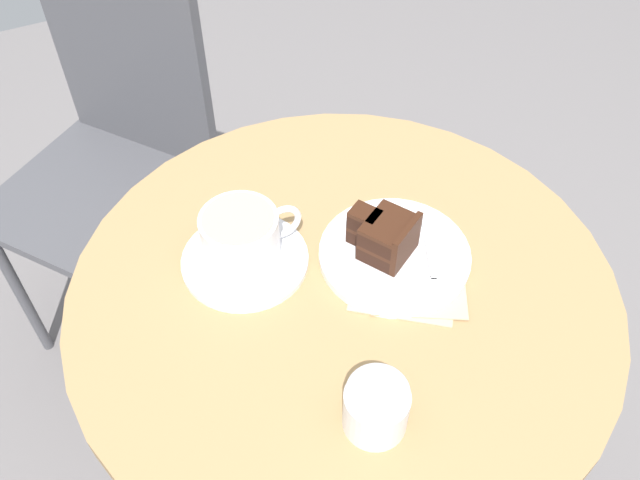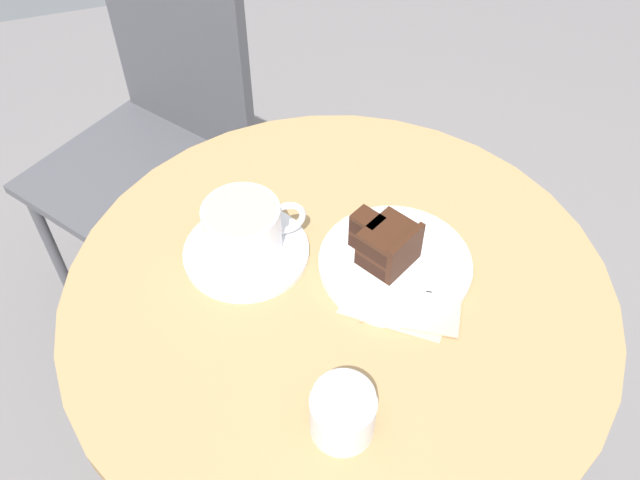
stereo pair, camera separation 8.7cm
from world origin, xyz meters
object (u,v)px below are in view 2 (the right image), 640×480
at_px(cake_plate, 395,263).
at_px(sugar_pot, 343,410).
at_px(fork, 429,282).
at_px(napkin, 407,289).
at_px(saucer, 246,252).
at_px(cake_slice, 386,243).
at_px(teaspoon, 243,281).
at_px(cafe_chair, 158,120).
at_px(coffee_cup, 244,227).

relative_size(cake_plate, sugar_pot, 2.59).
relative_size(fork, napkin, 0.67).
bearing_deg(sugar_pot, saucer, 98.61).
height_order(cake_slice, fork, cake_slice).
bearing_deg(napkin, cake_plate, 90.33).
distance_m(teaspoon, sugar_pot, 0.23).
xyz_separation_m(teaspoon, cafe_chair, (-0.05, 0.64, -0.21)).
bearing_deg(teaspoon, saucer, -114.91).
xyz_separation_m(cake_plate, fork, (0.03, -0.05, 0.01)).
relative_size(coffee_cup, cake_plate, 0.68).
bearing_deg(cake_plate, cake_slice, 143.37).
xyz_separation_m(fork, cafe_chair, (-0.28, 0.71, -0.21)).
relative_size(fork, cafe_chair, 0.14).
bearing_deg(coffee_cup, teaspoon, -106.79).
bearing_deg(coffee_cup, cake_plate, -25.95).
bearing_deg(fork, cake_slice, -120.62).
bearing_deg(cafe_chair, teaspoon, -32.55).
height_order(saucer, sugar_pot, sugar_pot).
xyz_separation_m(saucer, coffee_cup, (0.00, 0.01, 0.04)).
bearing_deg(coffee_cup, saucer, -104.02).
xyz_separation_m(cake_slice, sugar_pot, (-0.13, -0.21, -0.00)).
xyz_separation_m(teaspoon, cake_plate, (0.20, -0.03, -0.01)).
distance_m(cake_slice, sugar_pot, 0.24).
bearing_deg(napkin, fork, -12.98).
distance_m(teaspoon, cake_slice, 0.19).
distance_m(coffee_cup, cafe_chair, 0.63).
distance_m(saucer, teaspoon, 0.06).
distance_m(teaspoon, cafe_chair, 0.67).
distance_m(cake_slice, napkin, 0.06).
height_order(napkin, sugar_pot, sugar_pot).
xyz_separation_m(coffee_cup, cafe_chair, (-0.07, 0.58, -0.24)).
height_order(teaspoon, cafe_chair, cafe_chair).
xyz_separation_m(teaspoon, napkin, (0.20, -0.07, -0.01)).
distance_m(napkin, sugar_pot, 0.21).
bearing_deg(saucer, sugar_pot, -81.39).
relative_size(teaspoon, fork, 0.85).
relative_size(cake_slice, sugar_pot, 1.25).
bearing_deg(sugar_pot, teaspoon, 104.63).
distance_m(fork, sugar_pot, 0.22).
height_order(teaspoon, fork, fork).
xyz_separation_m(cake_plate, sugar_pot, (-0.14, -0.20, 0.03)).
bearing_deg(coffee_cup, cake_slice, -25.10).
bearing_deg(coffee_cup, napkin, -35.77).
bearing_deg(cake_plate, napkin, -89.67).
height_order(cake_plate, sugar_pot, sugar_pot).
distance_m(saucer, sugar_pot, 0.28).
xyz_separation_m(napkin, sugar_pot, (-0.14, -0.15, 0.04)).
distance_m(napkin, cafe_chair, 0.77).
distance_m(teaspoon, fork, 0.24).
xyz_separation_m(coffee_cup, sugar_pot, (0.04, -0.28, -0.01)).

